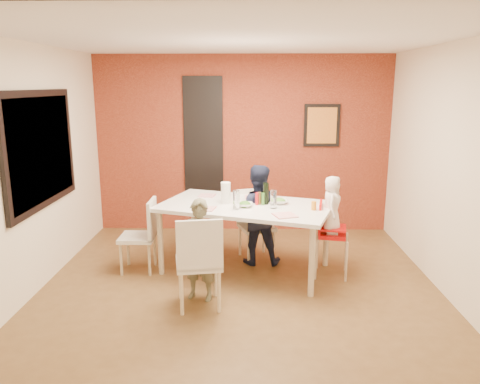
{
  "coord_description": "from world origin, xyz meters",
  "views": [
    {
      "loc": [
        0.11,
        -4.93,
        2.26
      ],
      "look_at": [
        0.0,
        0.3,
        1.05
      ],
      "focal_mm": 35.0,
      "sensor_mm": 36.0,
      "label": 1
    }
  ],
  "objects_px": {
    "child_near": "(200,250)",
    "child_far": "(257,215)",
    "chair_far": "(254,220)",
    "wine_bottle": "(266,194)",
    "toddler": "(332,205)",
    "chair_left": "(144,231)",
    "chair_near": "(199,258)",
    "paper_towel_roll": "(226,193)",
    "dining_table": "(245,210)",
    "high_chair": "(329,232)"
  },
  "relations": [
    {
      "from": "chair_near",
      "to": "chair_left",
      "type": "relative_size",
      "value": 1.09
    },
    {
      "from": "chair_left",
      "to": "chair_near",
      "type": "bearing_deg",
      "value": 37.5
    },
    {
      "from": "dining_table",
      "to": "child_near",
      "type": "height_order",
      "value": "child_near"
    },
    {
      "from": "toddler",
      "to": "wine_bottle",
      "type": "bearing_deg",
      "value": 89.69
    },
    {
      "from": "child_near",
      "to": "dining_table",
      "type": "bearing_deg",
      "value": 75.15
    },
    {
      "from": "chair_near",
      "to": "paper_towel_roll",
      "type": "distance_m",
      "value": 1.21
    },
    {
      "from": "dining_table",
      "to": "paper_towel_roll",
      "type": "bearing_deg",
      "value": 166.66
    },
    {
      "from": "wine_bottle",
      "to": "child_far",
      "type": "bearing_deg",
      "value": 115.16
    },
    {
      "from": "chair_near",
      "to": "child_near",
      "type": "xyz_separation_m",
      "value": [
        -0.02,
        0.25,
        -0.0
      ]
    },
    {
      "from": "chair_near",
      "to": "high_chair",
      "type": "xyz_separation_m",
      "value": [
        1.45,
        0.93,
        -0.01
      ]
    },
    {
      "from": "child_near",
      "to": "child_far",
      "type": "distance_m",
      "value": 1.23
    },
    {
      "from": "child_far",
      "to": "high_chair",
      "type": "bearing_deg",
      "value": 156.29
    },
    {
      "from": "chair_left",
      "to": "dining_table",
      "type": "bearing_deg",
      "value": 91.72
    },
    {
      "from": "child_near",
      "to": "chair_near",
      "type": "bearing_deg",
      "value": -71.25
    },
    {
      "from": "chair_far",
      "to": "child_far",
      "type": "bearing_deg",
      "value": -103.29
    },
    {
      "from": "high_chair",
      "to": "wine_bottle",
      "type": "relative_size",
      "value": 3.47
    },
    {
      "from": "chair_left",
      "to": "child_near",
      "type": "height_order",
      "value": "child_near"
    },
    {
      "from": "wine_bottle",
      "to": "high_chair",
      "type": "bearing_deg",
      "value": -11.83
    },
    {
      "from": "chair_left",
      "to": "child_near",
      "type": "distance_m",
      "value": 1.09
    },
    {
      "from": "wine_bottle",
      "to": "paper_towel_roll",
      "type": "height_order",
      "value": "same"
    },
    {
      "from": "child_near",
      "to": "paper_towel_roll",
      "type": "bearing_deg",
      "value": 90.32
    },
    {
      "from": "dining_table",
      "to": "toddler",
      "type": "relative_size",
      "value": 3.29
    },
    {
      "from": "chair_far",
      "to": "wine_bottle",
      "type": "bearing_deg",
      "value": -93.92
    },
    {
      "from": "chair_left",
      "to": "toddler",
      "type": "bearing_deg",
      "value": 87.31
    },
    {
      "from": "child_far",
      "to": "toddler",
      "type": "bearing_deg",
      "value": 156.38
    },
    {
      "from": "chair_far",
      "to": "wine_bottle",
      "type": "height_order",
      "value": "wine_bottle"
    },
    {
      "from": "paper_towel_roll",
      "to": "chair_near",
      "type": "bearing_deg",
      "value": -100.88
    },
    {
      "from": "chair_left",
      "to": "child_near",
      "type": "relative_size",
      "value": 0.82
    },
    {
      "from": "wine_bottle",
      "to": "chair_far",
      "type": "bearing_deg",
      "value": 106.04
    },
    {
      "from": "chair_far",
      "to": "child_far",
      "type": "distance_m",
      "value": 0.27
    },
    {
      "from": "chair_far",
      "to": "child_near",
      "type": "xyz_separation_m",
      "value": [
        -0.59,
        -1.29,
        0.05
      ]
    },
    {
      "from": "dining_table",
      "to": "toddler",
      "type": "distance_m",
      "value": 1.03
    },
    {
      "from": "chair_near",
      "to": "chair_left",
      "type": "height_order",
      "value": "chair_near"
    },
    {
      "from": "chair_near",
      "to": "paper_towel_roll",
      "type": "height_order",
      "value": "paper_towel_roll"
    },
    {
      "from": "chair_far",
      "to": "wine_bottle",
      "type": "xyz_separation_m",
      "value": [
        0.13,
        -0.46,
        0.46
      ]
    },
    {
      "from": "chair_far",
      "to": "toddler",
      "type": "bearing_deg",
      "value": -54.56
    },
    {
      "from": "chair_left",
      "to": "paper_towel_roll",
      "type": "relative_size",
      "value": 3.47
    },
    {
      "from": "chair_near",
      "to": "chair_left",
      "type": "xyz_separation_m",
      "value": [
        -0.79,
        1.02,
        -0.05
      ]
    },
    {
      "from": "child_near",
      "to": "paper_towel_roll",
      "type": "relative_size",
      "value": 4.24
    },
    {
      "from": "chair_near",
      "to": "child_far",
      "type": "relative_size",
      "value": 0.77
    },
    {
      "from": "child_far",
      "to": "child_near",
      "type": "bearing_deg",
      "value": 60.09
    },
    {
      "from": "chair_far",
      "to": "high_chair",
      "type": "height_order",
      "value": "same"
    },
    {
      "from": "dining_table",
      "to": "child_far",
      "type": "distance_m",
      "value": 0.31
    },
    {
      "from": "wine_bottle",
      "to": "paper_towel_roll",
      "type": "bearing_deg",
      "value": 176.3
    },
    {
      "from": "dining_table",
      "to": "wine_bottle",
      "type": "distance_m",
      "value": 0.32
    },
    {
      "from": "child_far",
      "to": "wine_bottle",
      "type": "bearing_deg",
      "value": 115.36
    },
    {
      "from": "chair_near",
      "to": "wine_bottle",
      "type": "height_order",
      "value": "wine_bottle"
    },
    {
      "from": "wine_bottle",
      "to": "child_near",
      "type": "bearing_deg",
      "value": -130.59
    },
    {
      "from": "child_near",
      "to": "child_far",
      "type": "bearing_deg",
      "value": 75.04
    },
    {
      "from": "chair_left",
      "to": "child_far",
      "type": "xyz_separation_m",
      "value": [
        1.39,
        0.29,
        0.14
      ]
    }
  ]
}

